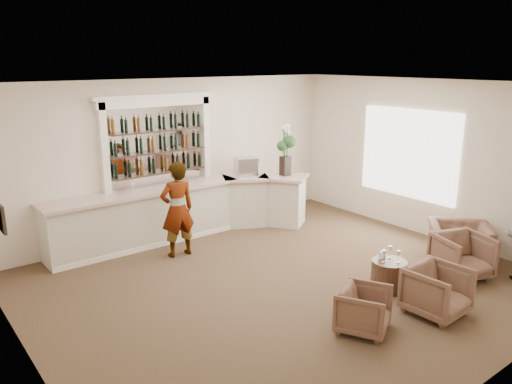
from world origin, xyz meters
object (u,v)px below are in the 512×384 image
sommelier (177,210)px  armchair_far (459,242)px  espresso_machine (246,166)px  armchair_center (437,291)px  armchair_right (462,256)px  cocktail_table (389,275)px  flower_vase (285,147)px  bar_counter (185,211)px  armchair_left (364,310)px

sommelier → armchair_far: 5.35m
sommelier → espresso_machine: (2.19, 0.76, 0.42)m
armchair_far → armchair_center: bearing=-106.2°
armchair_center → armchair_right: (1.51, 0.49, 0.01)m
cocktail_table → armchair_center: armchair_center is taller
armchair_center → armchair_right: size_ratio=0.97×
armchair_right → espresso_machine: bearing=124.4°
cocktail_table → armchair_far: (2.08, -0.02, 0.10)m
flower_vase → armchair_right: bearing=-83.1°
sommelier → flower_vase: (2.88, 0.20, 0.87)m
bar_counter → armchair_left: bar_counter is taller
armchair_center → armchair_far: bearing=20.5°
armchair_center → flower_vase: size_ratio=0.71×
flower_vase → espresso_machine: bearing=141.5°
sommelier → bar_counter: bearing=-122.7°
bar_counter → cocktail_table: size_ratio=9.97×
cocktail_table → armchair_far: armchair_far is taller
armchair_left → armchair_right: armchair_right is taller
bar_counter → armchair_center: bar_counter is taller
armchair_center → armchair_right: 1.59m
armchair_far → espresso_machine: 4.70m
armchair_left → espresso_machine: bearing=44.1°
bar_counter → sommelier: (-0.62, -0.81, 0.35)m
armchair_right → flower_vase: bearing=117.0°
cocktail_table → armchair_right: bearing=-18.4°
armchair_right → espresso_machine: 4.89m
armchair_left → armchair_center: bearing=-44.3°
armchair_left → cocktail_table: bearing=-3.8°
armchair_center → flower_vase: bearing=74.8°
bar_counter → armchair_right: bearing=-59.6°
armchair_left → armchair_far: armchair_far is taller
cocktail_table → espresso_machine: bearing=87.2°
sommelier → armchair_center: (1.86, -4.38, -0.55)m
armchair_left → flower_vase: flower_vase is taller
bar_counter → armchair_center: (1.24, -5.19, -0.20)m
armchair_left → armchair_far: bearing=-18.4°
armchair_left → armchair_center: size_ratio=0.86×
armchair_right → flower_vase: size_ratio=0.74×
bar_counter → flower_vase: bearing=-15.1°
armchair_left → espresso_machine: size_ratio=1.52×
sommelier → flower_vase: bearing=-171.1°
bar_counter → armchair_center: size_ratio=6.99×
cocktail_table → flower_vase: 4.04m
armchair_center → armchair_right: armchair_right is taller
sommelier → armchair_center: size_ratio=2.25×
armchair_right → flower_vase: (-0.50, 4.10, 1.40)m
cocktail_table → armchair_right: 1.48m
armchair_left → armchair_right: size_ratio=0.83×
armchair_left → bar_counter: bearing=62.2°
sommelier → armchair_center: sommelier is taller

